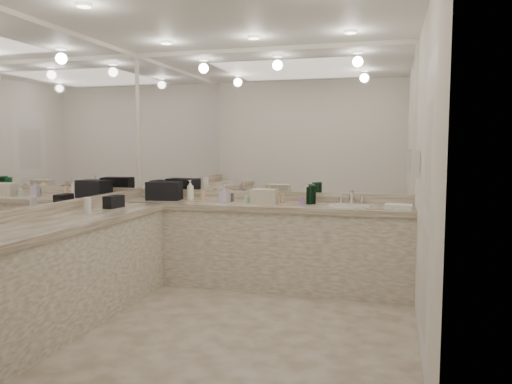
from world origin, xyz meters
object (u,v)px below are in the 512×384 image
(soap_bottle_a, at_px, (190,190))
(soap_bottle_c, at_px, (258,195))
(hand_towel, at_px, (398,206))
(sink, at_px, (350,206))
(black_toiletry_bag, at_px, (164,190))
(wall_phone, at_px, (415,164))
(cream_cosmetic_case, at_px, (264,196))
(soap_bottle_b, at_px, (224,194))

(soap_bottle_a, relative_size, soap_bottle_c, 1.37)
(hand_towel, distance_m, soap_bottle_a, 2.28)
(sink, bearing_deg, hand_towel, -11.29)
(hand_towel, bearing_deg, sink, 168.71)
(hand_towel, bearing_deg, soap_bottle_c, 175.03)
(black_toiletry_bag, bearing_deg, hand_towel, -2.67)
(wall_phone, bearing_deg, soap_bottle_a, 166.45)
(sink, relative_size, black_toiletry_bag, 1.18)
(black_toiletry_bag, xyz_separation_m, soap_bottle_c, (1.10, 0.01, -0.02))
(wall_phone, height_order, soap_bottle_c, wall_phone)
(soap_bottle_c, bearing_deg, black_toiletry_bag, -179.61)
(sink, relative_size, cream_cosmetic_case, 1.60)
(hand_towel, height_order, soap_bottle_a, soap_bottle_a)
(wall_phone, bearing_deg, soap_bottle_c, 161.48)
(black_toiletry_bag, bearing_deg, soap_bottle_b, -7.08)
(sink, xyz_separation_m, wall_phone, (0.61, -0.50, 0.46))
(black_toiletry_bag, relative_size, soap_bottle_c, 2.26)
(cream_cosmetic_case, distance_m, hand_towel, 1.38)
(sink, distance_m, soap_bottle_b, 1.34)
(sink, xyz_separation_m, soap_bottle_a, (-1.79, 0.08, 0.12))
(wall_phone, distance_m, cream_cosmetic_case, 1.61)
(black_toiletry_bag, distance_m, soap_bottle_c, 1.10)
(sink, height_order, soap_bottle_c, soap_bottle_c)
(black_toiletry_bag, xyz_separation_m, cream_cosmetic_case, (1.19, -0.07, -0.03))
(soap_bottle_a, relative_size, soap_bottle_b, 1.17)
(wall_phone, xyz_separation_m, soap_bottle_b, (-1.94, 0.43, -0.35))
(soap_bottle_b, bearing_deg, hand_towel, -0.85)
(wall_phone, bearing_deg, cream_cosmetic_case, 163.19)
(soap_bottle_b, bearing_deg, sink, 2.96)
(sink, bearing_deg, soap_bottle_b, -177.04)
(sink, distance_m, cream_cosmetic_case, 0.90)
(soap_bottle_a, xyz_separation_m, soap_bottle_c, (0.81, -0.05, -0.03))
(cream_cosmetic_case, distance_m, soap_bottle_a, 0.90)
(wall_phone, xyz_separation_m, black_toiletry_bag, (-2.69, 0.52, -0.34))
(black_toiletry_bag, xyz_separation_m, hand_towel, (2.56, -0.12, -0.08))
(soap_bottle_a, bearing_deg, wall_phone, -13.55)
(sink, relative_size, hand_towel, 1.69)
(soap_bottle_c, bearing_deg, wall_phone, -18.52)
(sink, xyz_separation_m, black_toiletry_bag, (-2.08, 0.02, 0.11))
(black_toiletry_bag, relative_size, soap_bottle_a, 1.65)
(cream_cosmetic_case, xyz_separation_m, soap_bottle_b, (-0.44, -0.02, 0.02))
(cream_cosmetic_case, height_order, soap_bottle_b, soap_bottle_b)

